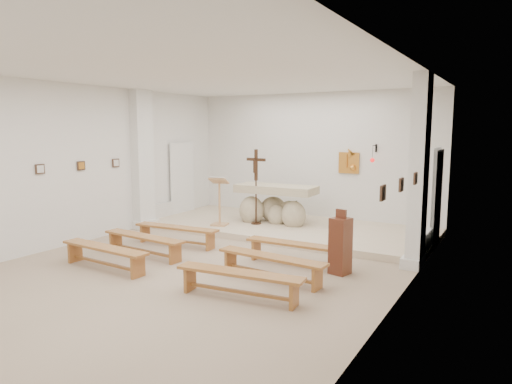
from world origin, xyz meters
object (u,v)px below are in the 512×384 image
Objects in this scene: lectern at (219,201)px; bench_left_third at (104,252)px; altar at (275,207)px; bench_right_third at (239,278)px; donation_pedestal at (340,246)px; bench_left_front at (176,231)px; bench_right_front at (297,249)px; bench_left_second at (144,241)px; crucifix_stand at (256,181)px; bench_right_second at (271,262)px.

lectern is 0.61× the size of bench_left_third.
bench_right_third is (1.85, -4.61, -0.24)m from altar.
donation_pedestal reaches higher than bench_left_third.
bench_left_front is 2.89m from bench_right_front.
bench_left_second is 1.00× the size of bench_right_third.
crucifix_stand is 4.00m from bench_right_second.
crucifix_stand reaches higher than bench_left_front.
bench_left_second and bench_left_third have the same top height.
altar is 1.45m from lectern.
bench_left_front and bench_right_third have the same top height.
bench_right_third is (-0.88, -1.91, -0.19)m from donation_pedestal.
altar reaches higher than bench_left_front.
bench_right_front is (1.85, -2.62, -0.24)m from altar.
altar is at bearing 58.41° from crucifix_stand.
bench_right_third is at bearing -91.10° from bench_right_front.
bench_left_second is at bearing -103.22° from lectern.
crucifix_stand reaches higher than donation_pedestal.
bench_left_front is 1.99m from bench_left_third.
altar is 1.03× the size of bench_left_second.
donation_pedestal is at bearing 29.72° from bench_left_third.
bench_right_third is (0.00, -0.99, 0.00)m from bench_right_second.
bench_left_front is (-0.01, -1.63, -0.44)m from lectern.
bench_left_front and bench_left_second have the same top height.
lectern is 3.92m from bench_right_second.
bench_left_front is 1.00× the size of bench_right_second.
altar is at bearing 78.10° from bench_left_second.
donation_pedestal is (3.76, -1.71, -0.25)m from lectern.
donation_pedestal is 1.28m from bench_right_second.
donation_pedestal is at bearing -6.14° from bench_right_front.
donation_pedestal is 0.57× the size of bench_left_third.
donation_pedestal is (2.73, -2.70, -0.05)m from altar.
bench_left_second is at bearing 154.60° from bench_right_third.
donation_pedestal is at bearing 58.91° from bench_right_third.
bench_left_front is at bearing -99.36° from crucifix_stand.
altar is 1.03× the size of bench_right_second.
altar is 4.73m from bench_left_third.
lectern is at bearing 149.44° from bench_right_front.
bench_right_second and bench_left_third have the same top height.
bench_right_second is at bearing -47.63° from crucifix_stand.
bench_left_third is (-1.04, -4.61, -0.24)m from altar.
bench_right_second is at bearing -55.38° from lectern.
lectern is at bearing -131.27° from crucifix_stand.
crucifix_stand reaches higher than bench_left_second.
bench_left_front is (-0.71, -2.23, -0.92)m from crucifix_stand.
altar is 1.81× the size of donation_pedestal.
bench_right_second is (1.85, -3.62, -0.24)m from altar.
altar is at bearing 63.99° from bench_left_front.
lectern is at bearing 169.65° from donation_pedestal.
bench_left_second and bench_right_second have the same top height.
crucifix_stand is (0.70, 0.60, 0.48)m from lectern.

